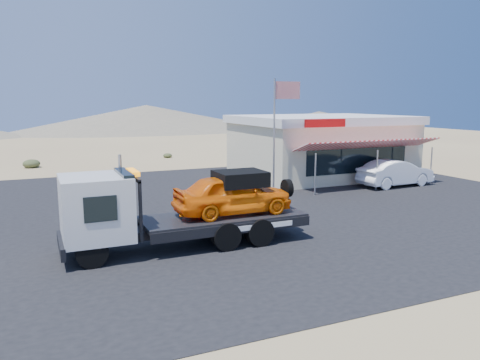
{
  "coord_description": "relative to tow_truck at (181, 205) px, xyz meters",
  "views": [
    {
      "loc": [
        -6.73,
        -17.03,
        4.9
      ],
      "look_at": [
        1.32,
        1.23,
        1.5
      ],
      "focal_mm": 35.0,
      "sensor_mm": 36.0,
      "label": 1
    }
  ],
  "objects": [
    {
      "name": "flagpole",
      "position": [
        7.31,
        6.76,
        2.31
      ],
      "size": [
        1.55,
        0.1,
        6.0
      ],
      "color": "#99999E",
      "rests_on": "asphalt_lot"
    },
    {
      "name": "white_sedan",
      "position": [
        14.58,
        5.96,
        -0.68
      ],
      "size": [
        4.7,
        1.86,
        1.52
      ],
      "primitive_type": "imported",
      "rotation": [
        0.0,
        0.0,
        1.62
      ],
      "color": "white",
      "rests_on": "asphalt_lot"
    },
    {
      "name": "distant_hills",
      "position": [
        -7.4,
        57.4,
        0.43
      ],
      "size": [
        126.0,
        48.0,
        4.2
      ],
      "color": "#726B59",
      "rests_on": "ground"
    },
    {
      "name": "tow_truck",
      "position": [
        0.0,
        0.0,
        0.0
      ],
      "size": [
        8.1,
        2.4,
        2.71
      ],
      "color": "black",
      "rests_on": "asphalt_lot"
    },
    {
      "name": "jerky_store",
      "position": [
        12.87,
        11.23,
        0.53
      ],
      "size": [
        10.4,
        9.97,
        3.9
      ],
      "color": "beige",
      "rests_on": "asphalt_lot"
    },
    {
      "name": "asphalt_lot",
      "position": [
        4.37,
        5.26,
        -1.45
      ],
      "size": [
        32.0,
        24.0,
        0.02
      ],
      "primitive_type": "cube",
      "color": "black",
      "rests_on": "ground"
    },
    {
      "name": "ground",
      "position": [
        2.37,
        2.26,
        -1.46
      ],
      "size": [
        120.0,
        120.0,
        0.0
      ],
      "primitive_type": "plane",
      "color": "#987C56",
      "rests_on": "ground"
    }
  ]
}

